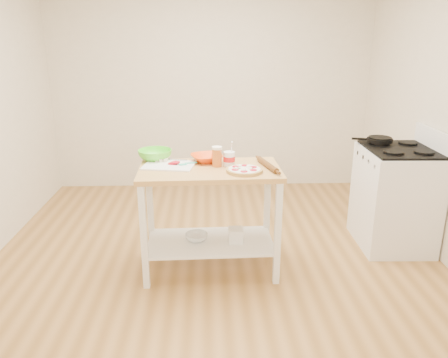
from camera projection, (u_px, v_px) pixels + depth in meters
name	position (u px, v px, depth m)	size (l,w,h in m)	color
room_shell	(215.00, 112.00, 3.33)	(4.04, 4.54, 2.74)	#A6763D
prep_island	(210.00, 198.00, 3.55)	(1.14, 0.64, 0.90)	tan
gas_stove	(395.00, 197.00, 4.06)	(0.64, 0.74, 1.11)	white
skillet	(379.00, 140.00, 4.10)	(0.37, 0.24, 0.03)	black
pizza	(244.00, 170.00, 3.37)	(0.28, 0.28, 0.04)	tan
cutting_board	(169.00, 165.00, 3.53)	(0.44, 0.36, 0.04)	white
spatula	(187.00, 164.00, 3.54)	(0.15, 0.08, 0.01)	#32B697
knife	(167.00, 159.00, 3.66)	(0.27, 0.07, 0.01)	silver
orange_bowl	(207.00, 158.00, 3.64)	(0.25, 0.25, 0.06)	#E8460A
green_bowl	(155.00, 155.00, 3.69)	(0.28, 0.28, 0.09)	#5AE12F
beer_pint	(217.00, 156.00, 3.50)	(0.08, 0.08, 0.16)	#C35F20
yogurt_tub	(229.00, 159.00, 3.53)	(0.10, 0.10, 0.20)	white
rolling_pin	(267.00, 165.00, 3.48)	(0.04, 0.04, 0.38)	brown
shelf_glass_bowl	(197.00, 237.00, 3.67)	(0.19, 0.19, 0.06)	silver
shelf_bin	(236.00, 235.00, 3.64)	(0.12, 0.12, 0.12)	white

